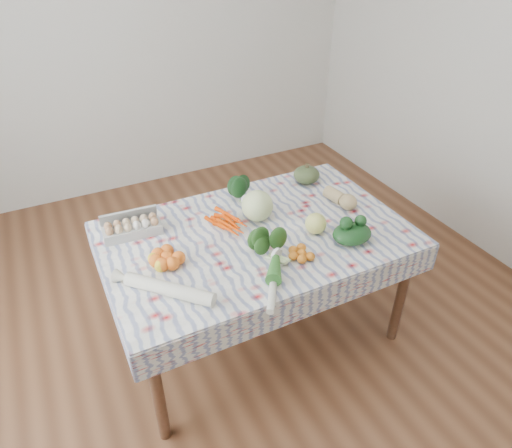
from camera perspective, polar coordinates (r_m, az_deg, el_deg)
name	(u,v)px	position (r m, az deg, el deg)	size (l,w,h in m)	color
ground	(256,329)	(3.02, 0.00, -12.96)	(4.50, 4.50, 0.00)	brown
wall_back	(136,32)	(4.27, -14.76, 22.19)	(4.00, 0.04, 2.80)	silver
dining_table	(256,245)	(2.57, 0.00, -2.61)	(1.60, 1.00, 0.75)	brown
tablecloth	(256,234)	(2.52, 0.00, -1.20)	(1.66, 1.06, 0.01)	silver
egg_carton	(132,229)	(2.57, -15.20, -0.57)	(0.31, 0.13, 0.08)	#A6A6A1
carrot_bunch	(226,226)	(2.54, -3.74, -0.24)	(0.23, 0.21, 0.04)	#E93D00
kale_bunch	(240,192)	(2.77, -1.96, 4.00)	(0.14, 0.13, 0.13)	#123514
kabocha_squash	(307,175)	(3.00, 6.34, 6.16)	(0.17, 0.17, 0.11)	#40502B
cabbage	(257,206)	(2.58, 0.17, 2.30)	(0.18, 0.18, 0.18)	beige
butternut_squash	(341,197)	(2.79, 10.56, 3.34)	(0.10, 0.22, 0.10)	tan
orange_cluster	(167,257)	(2.33, -11.05, -4.11)	(0.22, 0.22, 0.07)	orange
broccoli	(269,247)	(2.32, 1.66, -2.84)	(0.16, 0.16, 0.12)	#1F4715
mandarin_cluster	(302,253)	(2.34, 5.73, -3.58)	(0.17, 0.17, 0.05)	orange
grapefruit	(316,223)	(2.51, 7.48, 0.07)	(0.12, 0.12, 0.12)	#EBEA71
spinach_bag	(352,234)	(2.48, 11.91, -1.18)	(0.22, 0.18, 0.10)	#123314
daikon	(169,289)	(2.15, -10.78, -8.01)	(0.07, 0.07, 0.47)	beige
leek	(273,285)	(2.15, 2.16, -7.64)	(0.04, 0.04, 0.35)	beige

